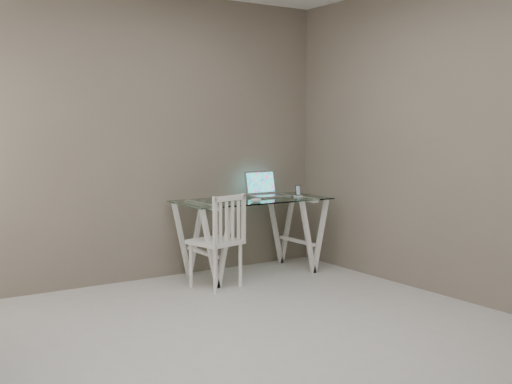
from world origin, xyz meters
TOP-DOWN VIEW (x-y plane):
  - room at (-0.06, 0.02)m, footprint 4.50×4.52m
  - desk at (1.04, 1.85)m, footprint 1.50×0.70m
  - chair at (0.51, 1.54)m, footprint 0.47×0.47m
  - laptop at (1.30, 2.01)m, footprint 0.36×0.31m
  - keyboard at (0.81, 1.86)m, footprint 0.26×0.11m
  - mouse at (0.94, 1.62)m, footprint 0.12×0.07m
  - phone_dock at (1.54, 1.78)m, footprint 0.06×0.06m

SIDE VIEW (x-z plane):
  - desk at x=1.04m, z-range 0.01..0.76m
  - chair at x=0.51m, z-range 0.04..0.90m
  - keyboard at x=0.81m, z-range 0.75..0.75m
  - mouse at x=0.94m, z-range 0.75..0.78m
  - phone_dock at x=1.54m, z-range 0.72..0.84m
  - laptop at x=1.30m, z-range 0.68..0.93m
  - room at x=-0.06m, z-range 0.36..3.07m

